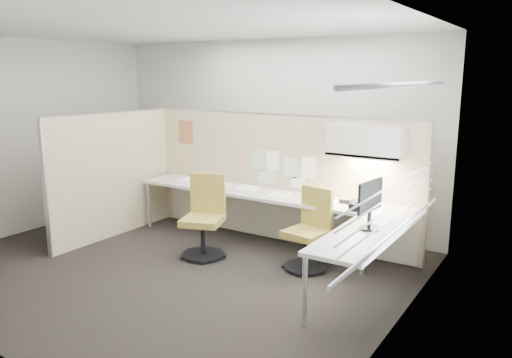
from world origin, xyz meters
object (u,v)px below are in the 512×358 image
Objects in this scene: chair_left at (204,219)px; desk at (284,208)px; chair_right at (309,232)px; phone at (358,206)px; monitor at (370,202)px.

desk is at bearing 16.73° from chair_left.
chair_right is 0.65m from phone.
chair_left is 1.37m from chair_right.
monitor is at bearing -70.27° from phone.
chair_left is 1.07× the size of chair_right.
monitor is 2.14× the size of phone.
monitor is (1.37, -0.65, 0.42)m from desk.
monitor is 0.79m from phone.
desk is 7.89× the size of monitor.
phone reaches higher than desk.
chair_left reaches higher than desk.
desk is 0.60m from chair_right.
phone is (-0.37, 0.66, -0.24)m from monitor.
chair_right is 1.89× the size of monitor.
monitor is (0.86, -0.38, 0.58)m from chair_right.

